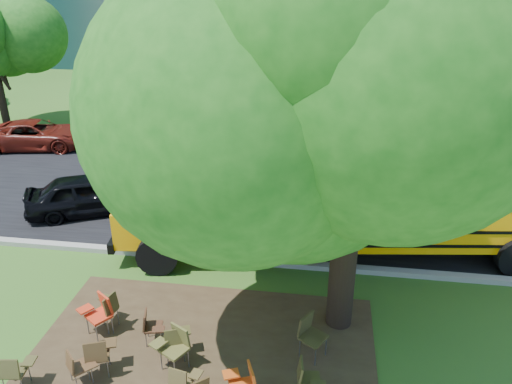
% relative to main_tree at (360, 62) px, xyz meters
% --- Properties ---
extents(ground, '(160.00, 160.00, 0.00)m').
position_rel_main_tree_xyz_m(ground, '(-3.75, -0.87, -5.71)').
color(ground, '#2A5219').
rests_on(ground, ground).
extents(dirt_patch, '(7.00, 4.50, 0.03)m').
position_rel_main_tree_xyz_m(dirt_patch, '(-2.75, -1.37, -5.69)').
color(dirt_patch, '#382819').
rests_on(dirt_patch, ground).
extents(asphalt_road, '(80.00, 8.00, 0.04)m').
position_rel_main_tree_xyz_m(asphalt_road, '(-3.75, 6.13, -5.69)').
color(asphalt_road, black).
rests_on(asphalt_road, ground).
extents(kerb_near, '(80.00, 0.25, 0.14)m').
position_rel_main_tree_xyz_m(kerb_near, '(-3.75, 2.13, -5.64)').
color(kerb_near, gray).
rests_on(kerb_near, ground).
extents(kerb_far, '(80.00, 0.25, 0.14)m').
position_rel_main_tree_xyz_m(kerb_far, '(-3.75, 10.23, -5.64)').
color(kerb_far, gray).
rests_on(kerb_far, ground).
extents(bg_tree_2, '(4.80, 4.80, 6.62)m').
position_rel_main_tree_xyz_m(bg_tree_2, '(-8.75, 15.13, -1.50)').
color(bg_tree_2, black).
rests_on(bg_tree_2, ground).
extents(bg_tree_3, '(5.60, 5.60, 7.84)m').
position_rel_main_tree_xyz_m(bg_tree_3, '(4.25, 13.13, -0.68)').
color(bg_tree_3, black).
rests_on(bg_tree_3, ground).
extents(main_tree, '(7.20, 7.20, 9.32)m').
position_rel_main_tree_xyz_m(main_tree, '(0.00, 0.00, 0.00)').
color(main_tree, black).
rests_on(main_tree, ground).
extents(school_bus, '(13.29, 4.57, 3.19)m').
position_rel_main_tree_xyz_m(school_bus, '(1.10, 3.46, -3.86)').
color(school_bus, '#FFA308').
rests_on(school_bus, ground).
extents(chair_0, '(0.56, 0.56, 0.84)m').
position_rel_main_tree_xyz_m(chair_0, '(-5.92, -2.85, -5.19)').
color(chair_0, '#443F1D').
rests_on(chair_0, ground).
extents(chair_1, '(0.66, 0.52, 0.77)m').
position_rel_main_tree_xyz_m(chair_1, '(-4.85, -2.53, -5.23)').
color(chair_1, '#50331C').
rests_on(chair_1, ground).
extents(chair_2, '(0.61, 0.69, 0.90)m').
position_rel_main_tree_xyz_m(chair_2, '(-4.56, -2.25, -5.15)').
color(chair_2, '#48321A').
rests_on(chair_2, ground).
extents(chair_3, '(0.79, 0.63, 0.95)m').
position_rel_main_tree_xyz_m(chair_3, '(-3.17, -1.83, -5.12)').
color(chair_3, brown).
rests_on(chair_3, ground).
extents(chair_4, '(0.58, 0.46, 0.78)m').
position_rel_main_tree_xyz_m(chair_4, '(-2.82, -2.59, -5.23)').
color(chair_4, brown).
rests_on(chair_4, ground).
extents(chair_6, '(0.71, 0.62, 0.91)m').
position_rel_main_tree_xyz_m(chair_6, '(-1.68, -2.58, -5.15)').
color(chair_6, '#BF4A14').
rests_on(chair_6, ground).
extents(chair_7, '(0.55, 0.56, 0.85)m').
position_rel_main_tree_xyz_m(chair_7, '(-0.60, -2.26, -5.18)').
color(chair_7, '#413C1C').
rests_on(chair_7, ground).
extents(chair_8, '(0.53, 0.68, 0.90)m').
position_rel_main_tree_xyz_m(chair_8, '(-4.96, -0.91, -5.15)').
color(chair_8, '#413C1C').
rests_on(chair_8, ground).
extents(chair_9, '(0.81, 0.64, 0.95)m').
position_rel_main_tree_xyz_m(chair_9, '(-5.05, -1.08, -5.12)').
color(chair_9, red).
rests_on(chair_9, ground).
extents(chair_10, '(0.56, 0.54, 0.79)m').
position_rel_main_tree_xyz_m(chair_10, '(-3.87, -1.24, -5.22)').
color(chair_10, '#452818').
rests_on(chair_10, ground).
extents(chair_11, '(0.58, 0.65, 0.84)m').
position_rel_main_tree_xyz_m(chair_11, '(-3.22, -1.63, -5.19)').
color(chair_11, '#433F1D').
rests_on(chair_11, ground).
extents(chair_12, '(0.65, 0.82, 0.97)m').
position_rel_main_tree_xyz_m(chair_12, '(-0.59, -1.15, -5.11)').
color(chair_12, '#41391C').
rests_on(chair_12, ground).
extents(black_car, '(4.08, 2.96, 1.29)m').
position_rel_main_tree_xyz_m(black_car, '(-7.87, 4.35, -5.06)').
color(black_car, black).
rests_on(black_car, ground).
extents(bg_car_red, '(4.67, 2.77, 1.22)m').
position_rel_main_tree_xyz_m(bg_car_red, '(-12.90, 9.93, -5.10)').
color(bg_car_red, '#5A170F').
rests_on(bg_car_red, ground).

